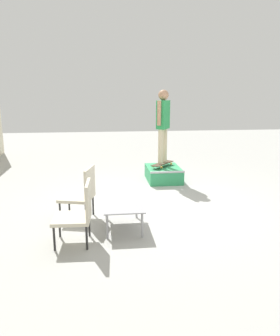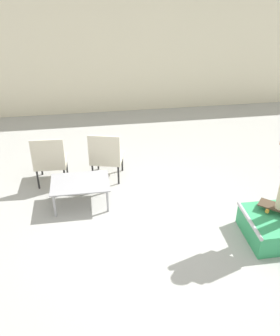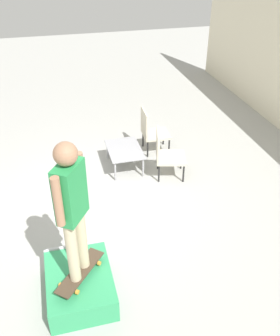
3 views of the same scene
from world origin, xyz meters
TOP-DOWN VIEW (x-y plane):
  - ground_plane at (0.00, 0.00)m, footprint 24.00×24.00m
  - skate_ramp_box at (1.72, -0.46)m, footprint 1.05×0.79m
  - skateboard_on_ramp at (1.76, -0.43)m, footprint 0.72×0.66m
  - person_skater at (1.76, -0.43)m, footprint 0.49×0.38m
  - coffee_table at (-1.02, 0.72)m, footprint 0.89×0.62m
  - patio_chair_left at (-1.50, 1.38)m, footprint 0.54×0.54m
  - patio_chair_right at (-0.58, 1.38)m, footprint 0.63×0.63m

SIDE VIEW (x-z plane):
  - ground_plane at x=0.00m, z-range 0.00..0.00m
  - skate_ramp_box at x=1.72m, z-range -0.01..0.35m
  - coffee_table at x=-1.02m, z-range 0.16..0.56m
  - skateboard_on_ramp at x=1.76m, z-range 0.38..0.45m
  - patio_chair_left at x=-1.50m, z-range 0.03..0.93m
  - patio_chair_right at x=-0.58m, z-range 0.03..0.93m
  - person_skater at x=1.76m, z-range 0.59..2.34m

